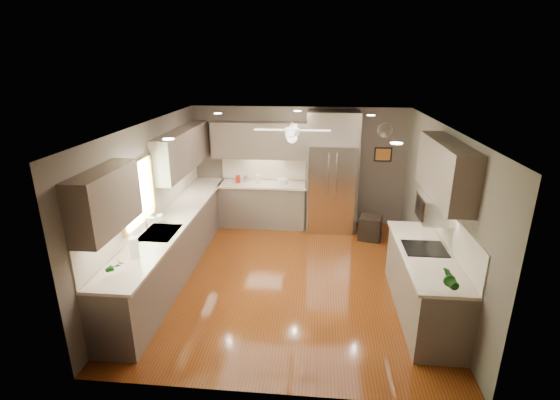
% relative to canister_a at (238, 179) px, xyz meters
% --- Properties ---
extents(floor, '(5.00, 5.00, 0.00)m').
position_rel_canister_a_xyz_m(floor, '(1.26, -2.19, -1.02)').
color(floor, '#51210A').
rests_on(floor, ground).
extents(ceiling, '(5.00, 5.00, 0.00)m').
position_rel_canister_a_xyz_m(ceiling, '(1.26, -2.19, 1.48)').
color(ceiling, white).
rests_on(ceiling, ground).
extents(wall_back, '(4.50, 0.00, 4.50)m').
position_rel_canister_a_xyz_m(wall_back, '(1.26, 0.31, 0.23)').
color(wall_back, brown).
rests_on(wall_back, ground).
extents(wall_front, '(4.50, 0.00, 4.50)m').
position_rel_canister_a_xyz_m(wall_front, '(1.26, -4.69, 0.23)').
color(wall_front, brown).
rests_on(wall_front, ground).
extents(wall_left, '(0.00, 5.00, 5.00)m').
position_rel_canister_a_xyz_m(wall_left, '(-0.99, -2.19, 0.23)').
color(wall_left, brown).
rests_on(wall_left, ground).
extents(wall_right, '(0.00, 5.00, 5.00)m').
position_rel_canister_a_xyz_m(wall_right, '(3.51, -2.19, 0.23)').
color(wall_right, brown).
rests_on(wall_right, ground).
extents(canister_a, '(0.13, 0.13, 0.16)m').
position_rel_canister_a_xyz_m(canister_a, '(0.00, 0.00, 0.00)').
color(canister_a, maroon).
rests_on(canister_a, back_run).
extents(canister_b, '(0.13, 0.13, 0.15)m').
position_rel_canister_a_xyz_m(canister_b, '(0.17, 0.05, -0.01)').
color(canister_b, silver).
rests_on(canister_b, back_run).
extents(canister_c, '(0.11, 0.11, 0.18)m').
position_rel_canister_a_xyz_m(canister_c, '(0.42, 0.03, 0.01)').
color(canister_c, beige).
rests_on(canister_c, back_run).
extents(soap_bottle, '(0.10, 0.10, 0.19)m').
position_rel_canister_a_xyz_m(soap_bottle, '(-0.81, -2.30, 0.01)').
color(soap_bottle, white).
rests_on(soap_bottle, left_run).
extents(potted_plant_left, '(0.17, 0.15, 0.27)m').
position_rel_canister_a_xyz_m(potted_plant_left, '(-0.69, -4.00, 0.06)').
color(potted_plant_left, '#1B5819').
rests_on(potted_plant_left, left_run).
extents(potted_plant_right, '(0.20, 0.17, 0.32)m').
position_rel_canister_a_xyz_m(potted_plant_right, '(3.15, -3.99, 0.08)').
color(potted_plant_right, '#1B5819').
rests_on(potted_plant_right, right_run).
extents(bowl, '(0.24, 0.24, 0.05)m').
position_rel_canister_a_xyz_m(bowl, '(0.95, -0.02, -0.05)').
color(bowl, beige).
rests_on(bowl, back_run).
extents(left_run, '(0.65, 4.70, 1.45)m').
position_rel_canister_a_xyz_m(left_run, '(-0.70, -2.04, -0.54)').
color(left_run, brown).
rests_on(left_run, ground).
extents(back_run, '(1.85, 0.65, 1.45)m').
position_rel_canister_a_xyz_m(back_run, '(0.53, 0.01, -0.54)').
color(back_run, brown).
rests_on(back_run, ground).
extents(uppers, '(4.50, 4.70, 0.95)m').
position_rel_canister_a_xyz_m(uppers, '(0.52, -1.48, 0.85)').
color(uppers, brown).
rests_on(uppers, wall_left).
extents(window, '(0.05, 1.12, 0.92)m').
position_rel_canister_a_xyz_m(window, '(-0.96, -2.69, 0.53)').
color(window, '#BFF2B2').
rests_on(window, wall_left).
extents(sink, '(0.50, 0.70, 0.32)m').
position_rel_canister_a_xyz_m(sink, '(-0.67, -2.69, -0.11)').
color(sink, silver).
rests_on(sink, left_run).
extents(refrigerator, '(1.06, 0.75, 2.45)m').
position_rel_canister_a_xyz_m(refrigerator, '(1.96, -0.03, 0.17)').
color(refrigerator, silver).
rests_on(refrigerator, ground).
extents(right_run, '(0.70, 2.20, 1.45)m').
position_rel_canister_a_xyz_m(right_run, '(3.19, -2.99, -0.54)').
color(right_run, brown).
rests_on(right_run, ground).
extents(microwave, '(0.43, 0.55, 0.34)m').
position_rel_canister_a_xyz_m(microwave, '(3.28, -2.74, 0.46)').
color(microwave, silver).
rests_on(microwave, wall_right).
extents(ceiling_fan, '(1.18, 1.18, 0.32)m').
position_rel_canister_a_xyz_m(ceiling_fan, '(1.26, -1.89, 1.31)').
color(ceiling_fan, white).
rests_on(ceiling_fan, ceiling).
extents(recessed_lights, '(2.84, 3.14, 0.01)m').
position_rel_canister_a_xyz_m(recessed_lights, '(1.22, -1.79, 1.47)').
color(recessed_lights, white).
rests_on(recessed_lights, ceiling).
extents(wall_clock, '(0.30, 0.03, 0.30)m').
position_rel_canister_a_xyz_m(wall_clock, '(3.01, 0.29, 1.03)').
color(wall_clock, white).
rests_on(wall_clock, wall_back).
extents(framed_print, '(0.36, 0.03, 0.30)m').
position_rel_canister_a_xyz_m(framed_print, '(3.01, 0.29, 0.53)').
color(framed_print, black).
rests_on(framed_print, wall_back).
extents(stool, '(0.51, 0.51, 0.49)m').
position_rel_canister_a_xyz_m(stool, '(2.75, -0.52, -0.78)').
color(stool, black).
rests_on(stool, ground).
extents(paper_towel, '(0.12, 0.12, 0.29)m').
position_rel_canister_a_xyz_m(paper_towel, '(-0.69, -3.51, 0.06)').
color(paper_towel, white).
rests_on(paper_towel, left_run).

